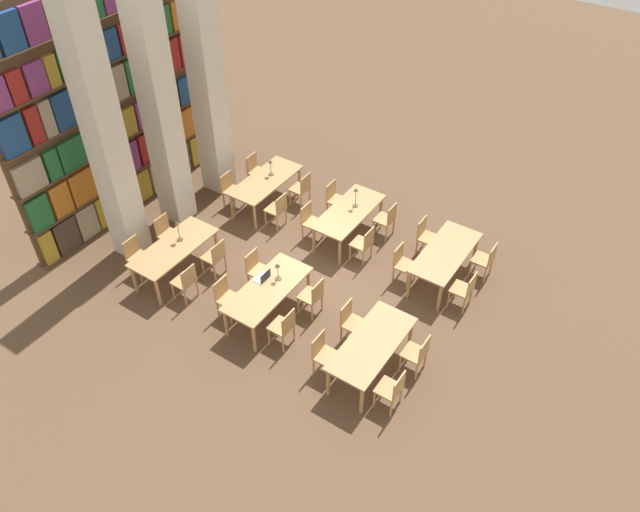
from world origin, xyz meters
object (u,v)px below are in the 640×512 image
chair_12 (364,243)px  chair_21 (231,189)px  chair_20 (277,209)px  chair_19 (167,233)px  chair_9 (226,297)px  reading_table_1 (445,255)px  reading_table_5 (266,182)px  chair_8 (284,326)px  chair_17 (137,256)px  chair_2 (417,353)px  chair_6 (486,259)px  desk_lamp_0 (278,269)px  desk_lamp_2 (178,228)px  chair_3 (351,321)px  reading_table_4 (174,250)px  reading_table_2 (268,291)px  pillar_center (159,103)px  chair_23 (256,170)px  chair_14 (387,219)px  laptop (263,278)px  chair_5 (403,263)px  chair_22 (302,188)px  reading_table_3 (349,214)px  chair_1 (324,354)px  chair_4 (465,289)px  reading_table_0 (372,346)px  desk_lamp_1 (356,194)px  pillar_right (206,77)px  desk_lamp_3 (271,165)px  chair_11 (257,269)px  chair_16 (186,281)px  pillar_left (104,134)px  chair_7 (426,236)px  chair_13 (311,221)px

chair_12 → chair_21: bearing=90.9°
chair_12 → chair_20: same height
chair_19 → chair_9: bearing=71.7°
reading_table_1 → reading_table_5: bearing=90.1°
chair_8 → chair_17: same height
chair_2 → chair_6: bearing=-0.7°
desk_lamp_0 → chair_20: (2.11, 1.61, -0.55)m
chair_19 → desk_lamp_2: 0.93m
chair_3 → reading_table_1: 2.68m
chair_2 → reading_table_4: 5.56m
reading_table_2 → chair_21: size_ratio=2.21×
pillar_center → desk_lamp_0: (-1.10, -3.87, -1.96)m
chair_8 → chair_23: bearing=43.8°
chair_14 → chair_21: size_ratio=1.00×
chair_6 → laptop: 4.77m
desk_lamp_0 → reading_table_5: size_ratio=0.21×
reading_table_5 → chair_5: bearing=-97.6°
chair_8 → chair_23: (3.87, 3.72, 0.00)m
desk_lamp_0 → chair_17: (-0.89, 3.14, -0.55)m
reading_table_1 → chair_2: bearing=-165.3°
chair_2 → chair_22: 5.62m
reading_table_3 → chair_12: (-0.50, -0.71, -0.19)m
chair_1 → reading_table_5: 5.33m
chair_20 → desk_lamp_2: bearing=159.6°
chair_4 → chair_9: 4.81m
chair_3 → chair_22: size_ratio=1.00×
chair_6 → desk_lamp_2: 6.57m
reading_table_0 → chair_21: size_ratio=2.21×
desk_lamp_1 → chair_12: bearing=-137.3°
pillar_right → desk_lamp_3: pillar_right is taller
chair_4 → reading_table_3: (0.60, 3.14, 0.19)m
chair_11 → reading_table_2: bearing=52.8°
chair_2 → chair_5: size_ratio=1.00×
chair_14 → chair_17: bearing=136.8°
reading_table_2 → chair_23: chair_23 is taller
chair_16 → desk_lamp_2: (0.69, 0.75, 0.61)m
pillar_right → chair_22: (0.48, -2.26, -2.51)m
chair_22 → chair_23: same height
pillar_center → chair_23: size_ratio=6.69×
chair_17 → reading_table_2: bearing=100.3°
pillar_left → reading_table_1: 7.37m
chair_7 → chair_8: (-3.94, 1.04, 0.00)m
desk_lamp_0 → chair_19: 3.19m
pillar_left → chair_7: size_ratio=6.69×
desk_lamp_0 → chair_13: 2.35m
chair_8 → desk_lamp_3: bearing=39.8°
desk_lamp_0 → reading_table_4: size_ratio=0.21×
pillar_right → chair_11: 4.68m
chair_7 → reading_table_3: 1.80m
chair_4 → desk_lamp_0: size_ratio=2.19×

